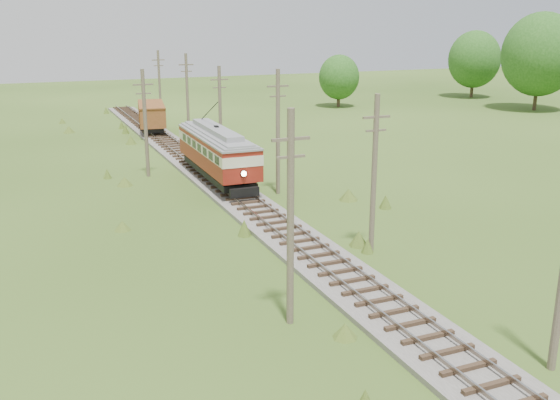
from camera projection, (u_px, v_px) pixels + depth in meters
name	position (u px, v px, depth m)	size (l,w,h in m)	color
railbed_main	(224.00, 186.00, 47.14)	(3.60, 96.00, 0.57)	#605B54
streetcar	(217.00, 150.00, 47.75)	(3.17, 12.87, 5.86)	black
gondola	(152.00, 115.00, 69.65)	(4.11, 8.80, 2.81)	black
gravel_pile	(199.00, 142.00, 62.02)	(3.65, 3.88, 1.33)	gray
utility_pole_r_2	(374.00, 173.00, 33.03)	(1.60, 0.30, 8.60)	brown
utility_pole_r_3	(278.00, 131.00, 44.45)	(1.60, 0.30, 9.00)	brown
utility_pole_r_4	(220.00, 112.00, 55.98)	(1.60, 0.30, 8.40)	brown
utility_pole_r_5	(187.00, 94.00, 67.57)	(1.60, 0.30, 8.90)	brown
utility_pole_r_6	(160.00, 84.00, 79.04)	(1.60, 0.30, 8.70)	brown
utility_pole_l_a	(290.00, 218.00, 24.86)	(1.60, 0.30, 9.00)	brown
utility_pole_l_b	(145.00, 122.00, 49.61)	(1.60, 0.30, 8.60)	brown
tree_right_4	(540.00, 54.00, 86.48)	(10.50, 10.50, 13.53)	#38281C
tree_right_5	(474.00, 59.00, 101.82)	(8.40, 8.40, 10.82)	#38281C
tree_mid_b	(339.00, 77.00, 90.86)	(5.88, 5.88, 7.57)	#38281C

